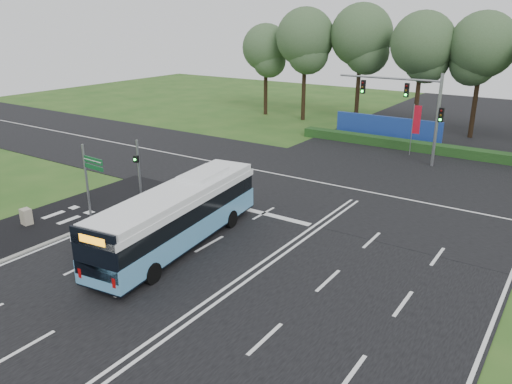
% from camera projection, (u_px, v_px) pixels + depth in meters
% --- Properties ---
extents(ground, '(120.00, 120.00, 0.00)m').
position_uv_depth(ground, '(264.00, 262.00, 23.31)').
color(ground, '#27501A').
rests_on(ground, ground).
extents(road_main, '(20.00, 120.00, 0.04)m').
position_uv_depth(road_main, '(264.00, 261.00, 23.31)').
color(road_main, black).
rests_on(road_main, ground).
extents(road_cross, '(120.00, 14.00, 0.05)m').
position_uv_depth(road_cross, '(364.00, 191.00, 32.69)').
color(road_cross, black).
rests_on(road_cross, ground).
extents(bike_path, '(5.00, 18.00, 0.06)m').
position_uv_depth(bike_path, '(45.00, 224.00, 27.55)').
color(bike_path, black).
rests_on(bike_path, ground).
extents(kerb_strip, '(0.25, 18.00, 0.12)m').
position_uv_depth(kerb_strip, '(73.00, 233.00, 26.28)').
color(kerb_strip, gray).
rests_on(kerb_strip, ground).
extents(city_bus, '(3.75, 11.55, 3.26)m').
position_uv_depth(city_bus, '(179.00, 216.00, 24.34)').
color(city_bus, '#5394C2').
rests_on(city_bus, ground).
extents(pedestrian_signal, '(0.34, 0.43, 3.72)m').
position_uv_depth(pedestrian_signal, '(138.00, 167.00, 30.99)').
color(pedestrian_signal, gray).
rests_on(pedestrian_signal, ground).
extents(street_sign, '(1.69, 0.22, 4.35)m').
position_uv_depth(street_sign, '(90.00, 174.00, 27.18)').
color(street_sign, gray).
rests_on(street_sign, ground).
extents(utility_cabinet, '(0.62, 0.53, 0.94)m').
position_uv_depth(utility_cabinet, '(26.00, 217.00, 27.30)').
color(utility_cabinet, '#A89E87').
rests_on(utility_cabinet, ground).
extents(banner_flag_mid, '(0.63, 0.11, 4.26)m').
position_uv_depth(banner_flag_mid, '(416.00, 123.00, 40.22)').
color(banner_flag_mid, gray).
rests_on(banner_flag_mid, ground).
extents(traffic_light_gantry, '(8.41, 0.28, 7.00)m').
position_uv_depth(traffic_light_gantry, '(415.00, 103.00, 37.70)').
color(traffic_light_gantry, gray).
rests_on(traffic_light_gantry, ground).
extents(hedge, '(22.00, 1.20, 0.80)m').
position_uv_depth(hedge, '(422.00, 147.00, 42.35)').
color(hedge, '#1A3B15').
rests_on(hedge, ground).
extents(blue_hoarding, '(10.00, 0.30, 2.20)m').
position_uv_depth(blue_hoarding, '(387.00, 128.00, 46.19)').
color(blue_hoarding, navy).
rests_on(blue_hoarding, ground).
extents(eucalyptus_row, '(47.76, 8.24, 12.32)m').
position_uv_depth(eucalyptus_row, '(448.00, 45.00, 45.76)').
color(eucalyptus_row, black).
rests_on(eucalyptus_row, ground).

